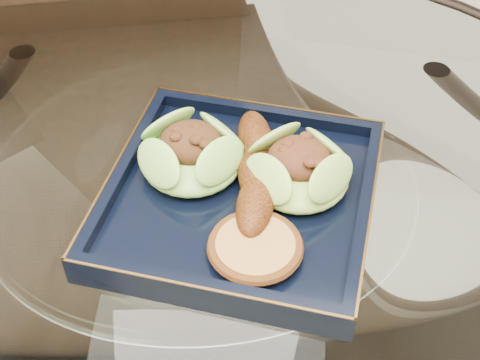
{
  "coord_description": "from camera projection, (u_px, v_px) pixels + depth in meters",
  "views": [
    {
      "loc": [
        0.07,
        -0.47,
        1.28
      ],
      "look_at": [
        0.04,
        0.01,
        0.8
      ],
      "focal_mm": 50.0,
      "sensor_mm": 36.0,
      "label": 1
    }
  ],
  "objects": [
    {
      "name": "crumb_patty",
      "position": [
        255.0,
        248.0,
        0.63
      ],
      "size": [
        0.1,
        0.1,
        0.01
      ],
      "primitive_type": "cylinder",
      "rotation": [
        0.0,
        0.0,
        0.39
      ],
      "color": "#C48741",
      "rests_on": "navy_plate"
    },
    {
      "name": "roasted_plantain",
      "position": [
        256.0,
        170.0,
        0.69
      ],
      "size": [
        0.05,
        0.18,
        0.03
      ],
      "primitive_type": "ellipsoid",
      "rotation": [
        0.0,
        0.0,
        1.63
      ],
      "color": "#6B2F0B",
      "rests_on": "navy_plate"
    },
    {
      "name": "dining_chair",
      "position": [
        112.0,
        127.0,
        1.04
      ],
      "size": [
        0.56,
        0.56,
        1.08
      ],
      "rotation": [
        0.0,
        0.0,
        0.21
      ],
      "color": "black",
      "rests_on": "ground"
    },
    {
      "name": "lettuce_wrap_right",
      "position": [
        298.0,
        171.0,
        0.69
      ],
      "size": [
        0.14,
        0.14,
        0.04
      ],
      "primitive_type": "ellipsoid",
      "rotation": [
        0.0,
        0.0,
        0.36
      ],
      "color": "#689B2D",
      "rests_on": "navy_plate"
    },
    {
      "name": "dining_table",
      "position": [
        208.0,
        302.0,
        0.82
      ],
      "size": [
        1.13,
        1.13,
        0.77
      ],
      "color": "white",
      "rests_on": "ground"
    },
    {
      "name": "navy_plate",
      "position": [
        240.0,
        200.0,
        0.7
      ],
      "size": [
        0.31,
        0.31,
        0.02
      ],
      "primitive_type": "cube",
      "rotation": [
        0.0,
        0.0,
        -0.17
      ],
      "color": "black",
      "rests_on": "dining_table"
    },
    {
      "name": "lettuce_wrap_left",
      "position": [
        192.0,
        156.0,
        0.7
      ],
      "size": [
        0.14,
        0.14,
        0.04
      ],
      "primitive_type": "ellipsoid",
      "rotation": [
        0.0,
        0.0,
        0.4
      ],
      "color": "#5B902A",
      "rests_on": "navy_plate"
    }
  ]
}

